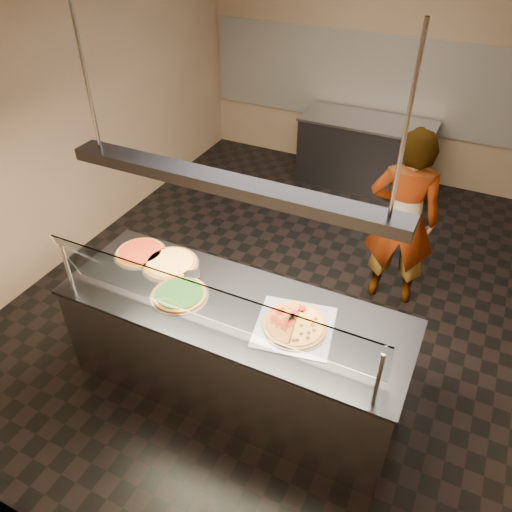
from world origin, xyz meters
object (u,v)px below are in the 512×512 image
at_px(prep_table, 364,152).
at_px(heat_lamp_housing, 229,184).
at_px(perforated_tray, 294,327).
at_px(pizza_cheese, 170,263).
at_px(pizza_spinach, 180,294).
at_px(pizza_tomato, 141,252).
at_px(half_pizza_sausage, 309,330).
at_px(worker, 402,220).
at_px(pizza_spatula, 185,270).
at_px(sneeze_guard, 207,304).
at_px(half_pizza_pepperoni, 281,319).
at_px(serving_counter, 235,348).

relative_size(prep_table, heat_lamp_housing, 0.76).
bearing_deg(perforated_tray, pizza_cheese, 169.36).
relative_size(pizza_spinach, pizza_tomato, 1.02).
bearing_deg(half_pizza_sausage, prep_table, 99.80).
relative_size(perforated_tray, pizza_tomato, 1.45).
xyz_separation_m(pizza_spinach, worker, (1.29, 1.82, -0.03)).
bearing_deg(pizza_spatula, sneeze_guard, -44.08).
bearing_deg(half_pizza_pepperoni, pizza_spinach, -175.01).
bearing_deg(worker, pizza_tomato, 29.93).
xyz_separation_m(pizza_spinach, heat_lamp_housing, (0.42, 0.08, 1.00)).
xyz_separation_m(half_pizza_pepperoni, worker, (0.48, 1.75, -0.05)).
bearing_deg(worker, serving_counter, 54.43).
relative_size(serving_counter, pizza_cheese, 5.73).
bearing_deg(pizza_cheese, heat_lamp_housing, -16.88).
relative_size(serving_counter, half_pizza_pepperoni, 5.57).
bearing_deg(prep_table, sneeze_guard, -89.01).
bearing_deg(heat_lamp_housing, pizza_spatula, 162.25).
distance_m(half_pizza_pepperoni, pizza_spatula, 0.94).
bearing_deg(pizza_spinach, heat_lamp_housing, 11.26).
relative_size(serving_counter, heat_lamp_housing, 1.16).
xyz_separation_m(perforated_tray, pizza_spatula, (-1.03, 0.18, 0.02)).
distance_m(half_pizza_pepperoni, pizza_cheese, 1.11).
bearing_deg(worker, perforated_tray, 69.03).
bearing_deg(serving_counter, pizza_spatula, 162.25).
distance_m(half_pizza_sausage, pizza_tomato, 1.63).
height_order(prep_table, worker, worker).
distance_m(sneeze_guard, worker, 2.28).
bearing_deg(half_pizza_sausage, pizza_spinach, -176.28).
xyz_separation_m(pizza_cheese, prep_table, (0.62, 3.73, -0.48)).
distance_m(half_pizza_pepperoni, prep_table, 4.02).
height_order(pizza_cheese, prep_table, pizza_cheese).
bearing_deg(pizza_tomato, prep_table, 75.94).
bearing_deg(worker, pizza_spinach, 45.81).
relative_size(pizza_spinach, heat_lamp_housing, 0.19).
height_order(perforated_tray, half_pizza_pepperoni, half_pizza_pepperoni).
bearing_deg(pizza_cheese, half_pizza_pepperoni, -11.61).
bearing_deg(serving_counter, half_pizza_pepperoni, -1.79).
distance_m(half_pizza_sausage, heat_lamp_housing, 1.17).
bearing_deg(pizza_tomato, pizza_spinach, -27.65).
bearing_deg(serving_counter, pizza_spinach, -168.74).
bearing_deg(half_pizza_pepperoni, pizza_cheese, 168.39).
bearing_deg(pizza_spinach, perforated_tray, 4.36).
bearing_deg(perforated_tray, half_pizza_sausage, -1.51).
relative_size(prep_table, worker, 0.96).
bearing_deg(pizza_spinach, prep_table, 85.15).
bearing_deg(sneeze_guard, perforated_tray, 33.48).
bearing_deg(pizza_spinach, worker, 54.78).
height_order(pizza_cheese, heat_lamp_housing, heat_lamp_housing).
height_order(perforated_tray, pizza_cheese, pizza_cheese).
height_order(perforated_tray, heat_lamp_housing, heat_lamp_housing).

